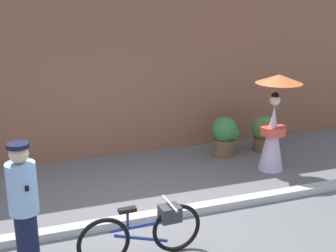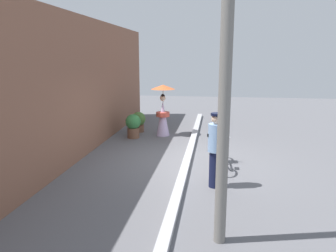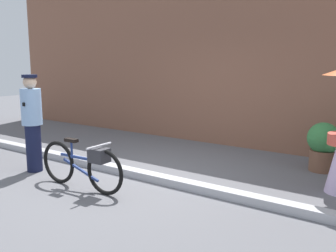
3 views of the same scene
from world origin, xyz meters
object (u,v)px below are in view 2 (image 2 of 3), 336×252
bicycle_near_officer (221,152)px  person_with_parasol (163,109)px  person_officer (216,148)px  utility_pole (225,88)px  potted_plant_small (134,125)px  potted_plant_by_door (139,121)px

bicycle_near_officer → person_with_parasol: 3.82m
person_officer → utility_pole: (-2.18, -0.09, 1.52)m
bicycle_near_officer → utility_pole: bearing=178.9°
potted_plant_small → person_officer: bearing=-144.7°
person_officer → potted_plant_small: size_ratio=1.95×
utility_pole → potted_plant_small: bearing=25.4°
person_with_parasol → potted_plant_small: bearing=118.2°
person_officer → utility_pole: size_ratio=0.35×
utility_pole → person_with_parasol: bearing=16.5°
bicycle_near_officer → person_officer: person_officer is taller
potted_plant_by_door → utility_pole: utility_pole is taller
bicycle_near_officer → potted_plant_by_door: bearing=40.4°
person_officer → person_with_parasol: (4.58, 1.91, 0.08)m
potted_plant_by_door → person_officer: bearing=-149.9°
person_officer → utility_pole: utility_pole is taller
potted_plant_by_door → utility_pole: (-7.21, -3.01, 1.98)m
person_with_parasol → utility_pole: size_ratio=0.39×
person_with_parasol → potted_plant_by_door: size_ratio=2.40×
person_with_parasol → utility_pole: (-6.76, -2.00, 1.44)m
bicycle_near_officer → person_officer: size_ratio=0.98×
person_officer → potted_plant_by_door: 5.83m
person_officer → utility_pole: 2.66m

